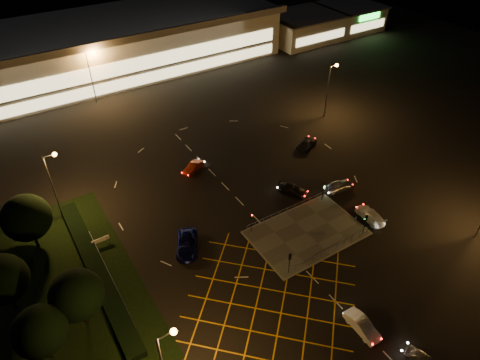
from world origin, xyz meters
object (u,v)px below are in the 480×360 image
car_queue_white (362,326)px  car_circ_red (193,167)px  car_east_grey (307,143)px  signal_se (366,221)px  car_left_blue (187,245)px  signal_nw (251,219)px  car_approach_white (370,215)px  car_far_dkgrey (293,190)px  signal_sw (290,259)px  signal_ne (324,187)px  car_right_silver (338,186)px

car_queue_white → car_circ_red: bearing=94.7°
car_queue_white → car_circ_red: car_queue_white is taller
car_queue_white → car_east_grey: bearing=61.5°
signal_se → car_left_blue: (-20.34, 9.74, -1.60)m
signal_nw → car_approach_white: signal_nw is taller
car_left_blue → car_approach_white: size_ratio=1.17×
car_queue_white → car_far_dkgrey: 22.77m
signal_se → car_circ_red: signal_se is taller
signal_sw → car_queue_white: (1.87, -10.00, -1.66)m
car_queue_white → signal_ne: bearing=61.8°
signal_sw → signal_ne: size_ratio=1.00×
signal_nw → car_far_dkgrey: (9.43, 3.49, -1.73)m
signal_nw → signal_ne: 12.00m
signal_sw → signal_se: 12.00m
car_right_silver → car_left_blue: bearing=93.2°
signal_nw → car_right_silver: size_ratio=0.70×
car_queue_white → signal_sw: bearing=101.8°
car_left_blue → car_east_grey: size_ratio=1.16×
signal_sw → signal_se: same height
signal_se → car_far_dkgrey: bearing=-77.4°
signal_ne → signal_nw: bearing=180.0°
car_left_blue → car_far_dkgrey: 17.85m
car_left_blue → signal_ne: bearing=23.0°
signal_sw → car_far_dkgrey: (9.43, 11.48, -1.73)m
signal_nw → car_east_grey: size_ratio=0.66×
car_circ_red → car_right_silver: bearing=19.4°
signal_sw → car_left_blue: 12.92m
car_left_blue → car_far_dkgrey: size_ratio=1.26×
car_circ_red → car_east_grey: bearing=52.1°
signal_nw → car_queue_white: bearing=-84.1°
signal_se → car_right_silver: (3.50, 8.50, -1.60)m
signal_sw → car_east_grey: (18.95, 19.93, -1.71)m
car_far_dkgrey → car_east_grey: 12.73m
signal_sw → car_right_silver: size_ratio=0.70×
car_queue_white → car_approach_white: (13.05, 11.64, -0.03)m
signal_se → car_queue_white: bearing=44.6°
car_right_silver → car_east_grey: 11.94m
car_far_dkgrey → signal_nw: bearing=170.6°
signal_ne → car_far_dkgrey: size_ratio=0.72×
car_queue_white → car_approach_white: 17.48m
car_queue_white → car_right_silver: car_right_silver is taller
signal_nw → car_left_blue: size_ratio=0.57×
car_right_silver → signal_se: bearing=163.8°
car_approach_white → car_queue_white: bearing=47.1°
signal_nw → car_approach_white: 16.30m
signal_ne → car_approach_white: 7.19m
signal_nw → car_approach_white: size_ratio=0.67×
car_queue_white → car_far_dkgrey: bearing=71.8°
signal_se → car_right_silver: 9.33m
car_far_dkgrey → car_circ_red: size_ratio=1.12×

